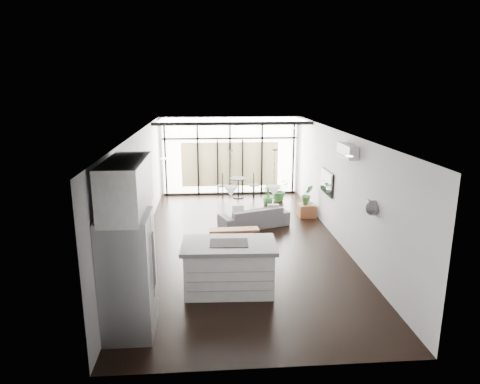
{
  "coord_description": "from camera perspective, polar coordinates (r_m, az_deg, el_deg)",
  "views": [
    {
      "loc": [
        -0.82,
        -10.25,
        3.95
      ],
      "look_at": [
        0.0,
        0.3,
        1.25
      ],
      "focal_mm": 32.0,
      "sensor_mm": 36.0,
      "label": 1
    }
  ],
  "objects": [
    {
      "name": "pendant_left",
      "position": [
        7.85,
        -1.24,
        0.08
      ],
      "size": [
        0.26,
        0.26,
        0.18
      ],
      "primitive_type": "cone",
      "color": "silver",
      "rests_on": "ceiling"
    },
    {
      "name": "wall_front",
      "position": [
        5.89,
        4.08,
        -11.37
      ],
      "size": [
        5.0,
        0.02,
        2.8
      ],
      "primitive_type": "cube",
      "color": "silver",
      "rests_on": "ground"
    },
    {
      "name": "wall_left",
      "position": [
        10.69,
        -13.35,
        0.12
      ],
      "size": [
        0.02,
        10.0,
        2.8
      ],
      "primitive_type": "cube",
      "color": "silver",
      "rests_on": "ground"
    },
    {
      "name": "framed_art",
      "position": [
        10.17,
        -13.65,
        0.26
      ],
      "size": [
        0.04,
        0.7,
        0.9
      ],
      "primitive_type": "cube",
      "color": "black",
      "rests_on": "wall_left"
    },
    {
      "name": "glazing",
      "position": [
        15.36,
        -1.33,
        4.76
      ],
      "size": [
        5.0,
        0.2,
        2.8
      ],
      "primitive_type": "cube",
      "color": "black",
      "rests_on": "ground"
    },
    {
      "name": "ac_unit",
      "position": [
        10.09,
        14.17,
        5.33
      ],
      "size": [
        0.22,
        0.9,
        0.3
      ],
      "primitive_type": "cube",
      "color": "silver",
      "rests_on": "wall_right"
    },
    {
      "name": "plant_tall",
      "position": [
        14.78,
        5.22,
        -0.05
      ],
      "size": [
        0.95,
        0.99,
        0.59
      ],
      "primitive_type": "imported",
      "rotation": [
        0.0,
        0.0,
        0.47
      ],
      "color": "#2B622B",
      "rests_on": "floor"
    },
    {
      "name": "bistro_set",
      "position": [
        15.1,
        -0.24,
        0.55
      ],
      "size": [
        1.49,
        0.61,
        0.71
      ],
      "primitive_type": "cube",
      "rotation": [
        0.0,
        0.0,
        0.01
      ],
      "color": "black",
      "rests_on": "floor"
    },
    {
      "name": "milk_can",
      "position": [
        13.13,
        9.27,
        -2.26
      ],
      "size": [
        0.25,
        0.25,
        0.49
      ],
      "primitive_type": "cylinder",
      "rotation": [
        0.0,
        0.0,
        -0.0
      ],
      "color": "beige",
      "rests_on": "floor"
    },
    {
      "name": "floor",
      "position": [
        11.01,
        0.12,
        -6.7
      ],
      "size": [
        5.0,
        10.0,
        0.0
      ],
      "primitive_type": "cube",
      "color": "black",
      "rests_on": "ground"
    },
    {
      "name": "appliance_column",
      "position": [
        7.83,
        -13.86,
        -7.03
      ],
      "size": [
        0.6,
        0.63,
        2.31
      ],
      "primitive_type": "cube",
      "color": "white",
      "rests_on": "floor"
    },
    {
      "name": "sofa",
      "position": [
        12.08,
        1.87,
        -2.87
      ],
      "size": [
        2.03,
        1.2,
        0.76
      ],
      "primitive_type": "imported",
      "rotation": [
        0.0,
        0.0,
        3.49
      ],
      "color": "#515053",
      "rests_on": "floor"
    },
    {
      "name": "tv",
      "position": [
        12.01,
        11.52,
        1.28
      ],
      "size": [
        0.05,
        1.1,
        0.65
      ],
      "primitive_type": "cube",
      "color": "black",
      "rests_on": "wall_right"
    },
    {
      "name": "plant_med",
      "position": [
        14.31,
        3.75,
        -0.96
      ],
      "size": [
        0.68,
        0.77,
        0.38
      ],
      "primitive_type": "imported",
      "rotation": [
        0.0,
        0.0,
        -0.57
      ],
      "color": "#2B622B",
      "rests_on": "floor"
    },
    {
      "name": "ceiling",
      "position": [
        10.35,
        0.13,
        7.93
      ],
      "size": [
        5.0,
        10.0,
        0.0
      ],
      "primitive_type": "cube",
      "color": "silver",
      "rests_on": "ground"
    },
    {
      "name": "crate",
      "position": [
        13.18,
        8.88,
        -2.44
      ],
      "size": [
        0.51,
        0.51,
        0.38
      ],
      "primitive_type": "cube",
      "rotation": [
        0.0,
        0.0,
        0.01
      ],
      "color": "brown",
      "rests_on": "floor"
    },
    {
      "name": "island",
      "position": [
        8.41,
        -1.47,
        -9.97
      ],
      "size": [
        1.85,
        1.15,
        0.99
      ],
      "primitive_type": "cube",
      "rotation": [
        0.0,
        0.0,
        -0.04
      ],
      "color": "white",
      "rests_on": "floor"
    },
    {
      "name": "wall_right",
      "position": [
        11.07,
        13.14,
        0.62
      ],
      "size": [
        0.02,
        10.0,
        2.8
      ],
      "primitive_type": "cube",
      "color": "silver",
      "rests_on": "ground"
    },
    {
      "name": "console_bench",
      "position": [
        10.83,
        -0.81,
        -5.95
      ],
      "size": [
        1.26,
        0.35,
        0.4
      ],
      "primitive_type": "cube",
      "rotation": [
        0.0,
        0.0,
        0.03
      ],
      "color": "brown",
      "rests_on": "floor"
    },
    {
      "name": "neighbour_building",
      "position": [
        15.49,
        -1.34,
        3.71
      ],
      "size": [
        3.5,
        0.02,
        1.6
      ],
      "primitive_type": "cube",
      "color": "beige",
      "rests_on": "ground"
    },
    {
      "name": "upper_cabinets",
      "position": [
        7.06,
        -14.94,
        0.71
      ],
      "size": [
        0.62,
        1.75,
        0.86
      ],
      "primitive_type": "cube",
      "color": "white",
      "rests_on": "wall_left"
    },
    {
      "name": "wall_back",
      "position": [
        15.48,
        -1.36,
        4.83
      ],
      "size": [
        5.0,
        0.02,
        2.8
      ],
      "primitive_type": "cube",
      "color": "silver",
      "rests_on": "ground"
    },
    {
      "name": "pendant_right",
      "position": [
        7.93,
        4.54,
        0.19
      ],
      "size": [
        0.26,
        0.26,
        0.18
      ],
      "primitive_type": "cone",
      "color": "silver",
      "rests_on": "ceiling"
    },
    {
      "name": "fridge",
      "position": [
        7.14,
        -14.68,
        -10.65
      ],
      "size": [
        0.77,
        0.96,
        1.99
      ],
      "primitive_type": "cube",
      "color": "#A2A3A7",
      "rests_on": "floor"
    },
    {
      "name": "cooktop",
      "position": [
        8.22,
        -1.49,
        -6.79
      ],
      "size": [
        0.75,
        0.52,
        0.01
      ],
      "primitive_type": "cube",
      "rotation": [
        0.0,
        0.0,
        -0.04
      ],
      "color": "black",
      "rests_on": "island"
    },
    {
      "name": "pouf",
      "position": [
        12.35,
        2.53,
        -3.41
      ],
      "size": [
        0.53,
        0.53,
        0.38
      ],
      "primitive_type": "cylinder",
      "rotation": [
        0.0,
        0.0,
        0.1
      ],
      "color": "beige",
      "rests_on": "floor"
    },
    {
      "name": "skylight",
      "position": [
        14.32,
        -1.17,
        9.59
      ],
      "size": [
        4.7,
        1.9,
        0.06
      ],
      "primitive_type": "cube",
      "color": "silver",
      "rests_on": "ceiling"
    },
    {
      "name": "plant_crate",
      "position": [
        13.09,
        8.93,
        -1.07
      ],
      "size": [
        0.41,
        0.66,
        0.28
      ],
      "primitive_type": "imported",
      "rotation": [
        0.0,
        0.0,
        0.11
      ],
      "color": "#2B622B",
      "rests_on": "crate"
    }
  ]
}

